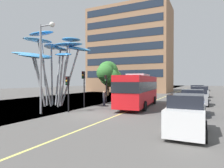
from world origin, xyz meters
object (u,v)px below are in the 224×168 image
(car_parked_near, at_px, (186,115))
(street_lamp, at_px, (44,57))
(traffic_light_island_mid, at_px, (106,83))
(car_side_street, at_px, (197,93))
(leaf_sculpture, at_px, (53,50))
(car_parked_far, at_px, (199,97))
(car_far_side, at_px, (203,92))
(red_bus, at_px, (139,89))
(pedestrian, at_px, (104,98))
(traffic_light_kerb_far, at_px, (84,81))
(traffic_light_kerb_near, at_px, (68,86))
(car_parked_mid, at_px, (193,103))

(car_parked_near, xyz_separation_m, street_lamp, (-11.53, 1.47, 3.91))
(traffic_light_island_mid, height_order, car_side_street, traffic_light_island_mid)
(leaf_sculpture, distance_m, traffic_light_island_mid, 7.71)
(car_parked_far, height_order, car_far_side, car_parked_far)
(red_bus, bearing_deg, pedestrian, -169.88)
(red_bus, bearing_deg, traffic_light_kerb_far, -152.59)
(traffic_light_kerb_far, bearing_deg, car_parked_far, 32.81)
(traffic_light_island_mid, height_order, street_lamp, street_lamp)
(traffic_light_kerb_near, bearing_deg, red_bus, 54.52)
(traffic_light_kerb_near, bearing_deg, leaf_sculpture, 145.25)
(traffic_light_kerb_near, xyz_separation_m, car_parked_mid, (10.23, 3.53, -1.38))
(traffic_light_island_mid, bearing_deg, car_parked_far, 11.86)
(red_bus, height_order, traffic_light_kerb_near, red_bus)
(street_lamp, height_order, pedestrian, street_lamp)
(car_parked_mid, xyz_separation_m, car_side_street, (-0.06, 12.93, 0.07))
(leaf_sculpture, relative_size, car_side_street, 1.99)
(red_bus, height_order, pedestrian, red_bus)
(traffic_light_kerb_far, distance_m, traffic_light_island_mid, 4.94)
(leaf_sculpture, bearing_deg, traffic_light_kerb_far, 7.19)
(traffic_light_island_mid, xyz_separation_m, street_lamp, (-0.70, -10.21, 2.31))
(pedestrian, bearing_deg, car_side_street, 48.51)
(traffic_light_kerb_far, xyz_separation_m, car_parked_mid, (10.98, -0.13, -1.83))
(car_parked_near, xyz_separation_m, car_side_street, (-0.09, 19.55, 0.05))
(traffic_light_kerb_far, height_order, pedestrian, traffic_light_kerb_far)
(car_parked_mid, bearing_deg, car_parked_far, 87.71)
(car_parked_far, bearing_deg, car_far_side, 88.79)
(leaf_sculpture, distance_m, car_parked_near, 16.97)
(leaf_sculpture, relative_size, traffic_light_island_mid, 2.42)
(car_parked_near, distance_m, car_side_street, 19.55)
(red_bus, relative_size, leaf_sculpture, 1.20)
(car_parked_mid, distance_m, street_lamp, 13.19)
(traffic_light_kerb_near, bearing_deg, pedestrian, 83.30)
(car_parked_far, height_order, pedestrian, car_parked_far)
(car_far_side, bearing_deg, traffic_light_kerb_far, -120.11)
(traffic_light_island_mid, relative_size, car_parked_mid, 0.91)
(red_bus, relative_size, car_parked_mid, 2.65)
(traffic_light_kerb_far, xyz_separation_m, car_far_side, (11.54, 19.90, -1.88))
(leaf_sculpture, height_order, car_parked_mid, leaf_sculpture)
(street_lamp, bearing_deg, car_parked_mid, 24.11)
(car_parked_mid, distance_m, car_side_street, 12.94)
(street_lamp, bearing_deg, car_far_side, 64.40)
(car_parked_far, distance_m, car_side_street, 5.55)
(car_parked_far, bearing_deg, traffic_light_island_mid, -168.14)
(car_side_street, relative_size, car_far_side, 1.14)
(car_parked_far, relative_size, car_side_street, 0.87)
(traffic_light_kerb_far, bearing_deg, red_bus, 27.41)
(traffic_light_kerb_far, xyz_separation_m, car_side_street, (10.92, 12.81, -1.75))
(red_bus, distance_m, car_parked_mid, 6.42)
(car_far_side, bearing_deg, traffic_light_island_mid, -127.20)
(traffic_light_kerb_far, distance_m, car_far_side, 23.08)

